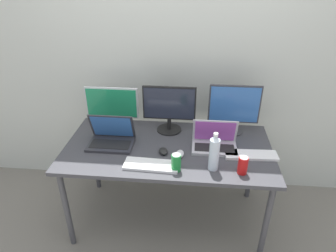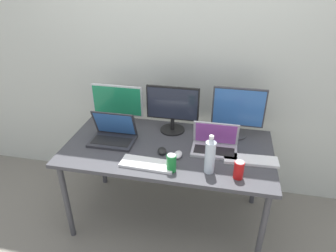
{
  "view_description": "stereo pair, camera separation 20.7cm",
  "coord_description": "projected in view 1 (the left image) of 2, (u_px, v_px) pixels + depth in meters",
  "views": [
    {
      "loc": [
        0.19,
        -1.92,
        1.98
      ],
      "look_at": [
        0.0,
        0.0,
        0.92
      ],
      "focal_mm": 32.0,
      "sensor_mm": 36.0,
      "label": 1
    },
    {
      "loc": [
        0.39,
        -1.89,
        1.98
      ],
      "look_at": [
        0.0,
        0.0,
        0.92
      ],
      "focal_mm": 32.0,
      "sensor_mm": 36.0,
      "label": 2
    }
  ],
  "objects": [
    {
      "name": "keyboard_main",
      "position": [
        151.0,
        165.0,
        2.07
      ],
      "size": [
        0.38,
        0.15,
        0.02
      ],
      "primitive_type": "cube",
      "rotation": [
        0.0,
        0.0,
        -0.04
      ],
      "color": "white",
      "rests_on": "work_desk"
    },
    {
      "name": "ground_plane",
      "position": [
        168.0,
        217.0,
        2.65
      ],
      "size": [
        16.0,
        16.0,
        0.0
      ],
      "primitive_type": "plane",
      "color": "gray"
    },
    {
      "name": "laptop_silver",
      "position": [
        111.0,
        137.0,
        2.31
      ],
      "size": [
        0.34,
        0.24,
        0.24
      ],
      "color": "#2D2D33",
      "rests_on": "work_desk"
    },
    {
      "name": "work_desk",
      "position": [
        168.0,
        153.0,
        2.32
      ],
      "size": [
        1.58,
        0.81,
        0.74
      ],
      "color": "#424247",
      "rests_on": "ground"
    },
    {
      "name": "monitor_center",
      "position": [
        169.0,
        108.0,
        2.41
      ],
      "size": [
        0.43,
        0.2,
        0.39
      ],
      "color": "black",
      "rests_on": "work_desk"
    },
    {
      "name": "laptop_secondary",
      "position": [
        214.0,
        141.0,
        2.26
      ],
      "size": [
        0.34,
        0.21,
        0.22
      ],
      "color": "#B7B7BC",
      "rests_on": "work_desk"
    },
    {
      "name": "mouse_by_keyboard",
      "position": [
        163.0,
        151.0,
        2.21
      ],
      "size": [
        0.09,
        0.11,
        0.04
      ],
      "primitive_type": "ellipsoid",
      "rotation": [
        0.0,
        0.0,
        0.33
      ],
      "color": "black",
      "rests_on": "work_desk"
    },
    {
      "name": "monitor_left",
      "position": [
        112.0,
        106.0,
        2.49
      ],
      "size": [
        0.44,
        0.19,
        0.35
      ],
      "color": "silver",
      "rests_on": "work_desk"
    },
    {
      "name": "keyboard_aux",
      "position": [
        251.0,
        155.0,
        2.18
      ],
      "size": [
        0.38,
        0.14,
        0.02
      ],
      "primitive_type": "cube",
      "rotation": [
        0.0,
        0.0,
        0.04
      ],
      "color": "white",
      "rests_on": "work_desk"
    },
    {
      "name": "water_bottle",
      "position": [
        214.0,
        153.0,
        1.99
      ],
      "size": [
        0.07,
        0.07,
        0.28
      ],
      "color": "silver",
      "rests_on": "work_desk"
    },
    {
      "name": "soda_can_by_laptop",
      "position": [
        243.0,
        165.0,
        1.98
      ],
      "size": [
        0.07,
        0.07,
        0.13
      ],
      "color": "red",
      "rests_on": "work_desk"
    },
    {
      "name": "soda_can_near_keyboard",
      "position": [
        176.0,
        163.0,
        2.0
      ],
      "size": [
        0.07,
        0.07,
        0.13
      ],
      "color": "#197F33",
      "rests_on": "work_desk"
    },
    {
      "name": "mouse_by_laptop",
      "position": [
        180.0,
        154.0,
        2.17
      ],
      "size": [
        0.07,
        0.1,
        0.04
      ],
      "primitive_type": "ellipsoid",
      "rotation": [
        0.0,
        0.0,
        -0.06
      ],
      "color": "silver",
      "rests_on": "work_desk"
    },
    {
      "name": "wall_back",
      "position": [
        175.0,
        54.0,
        2.54
      ],
      "size": [
        7.0,
        0.08,
        2.6
      ],
      "primitive_type": "cube",
      "color": "silver",
      "rests_on": "ground"
    },
    {
      "name": "monitor_right",
      "position": [
        234.0,
        108.0,
        2.38
      ],
      "size": [
        0.41,
        0.18,
        0.41
      ],
      "color": "#38383D",
      "rests_on": "work_desk"
    }
  ]
}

